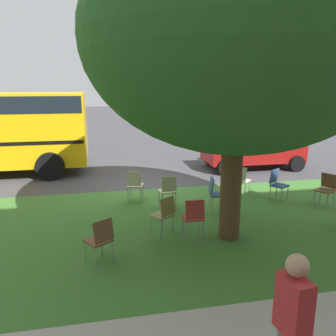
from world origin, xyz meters
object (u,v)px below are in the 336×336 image
chair_0 (215,191)px  chair_1 (277,182)px  chair_3 (241,178)px  chair_9 (326,187)px  street_tree (237,38)px  chair_2 (164,212)px  chair_5 (135,183)px  chair_7 (194,215)px  parked_car (254,147)px  chair_6 (100,238)px  pedestrian_1 (292,326)px  chair_4 (168,189)px

chair_0 → chair_1: bearing=-166.8°
chair_3 → chair_9: size_ratio=1.00×
street_tree → chair_2: size_ratio=7.09×
chair_0 → chair_9: 3.04m
chair_9 → chair_0: bearing=-4.3°
chair_1 → chair_5: 3.99m
chair_0 → chair_7: bearing=56.3°
chair_5 → street_tree: bearing=122.2°
chair_1 → chair_7: size_ratio=1.00×
parked_car → chair_6: bearing=47.3°
chair_6 → chair_7: (-1.94, -0.72, 0.00)m
pedestrian_1 → chair_4: bearing=-89.6°
chair_1 → chair_6: bearing=28.5°
chair_0 → chair_1: size_ratio=1.00×
chair_2 → chair_0: bearing=-142.6°
chair_7 → pedestrian_1: pedestrian_1 is taller
chair_9 → chair_4: bearing=-9.2°
chair_2 → pedestrian_1: size_ratio=0.52×
chair_6 → parked_car: bearing=-132.7°
chair_3 → chair_9: 2.28m
street_tree → pedestrian_1: bearing=77.2°
chair_4 → chair_1: bearing=-179.7°
chair_0 → chair_4: same height
street_tree → chair_6: (2.70, 0.61, -3.53)m
chair_2 → chair_7: same height
chair_1 → pedestrian_1: bearing=62.5°
chair_9 → chair_6: bearing=18.4°
chair_3 → pedestrian_1: 6.93m
chair_3 → pedestrian_1: (2.26, 6.54, 0.41)m
chair_4 → chair_9: bearing=170.8°
chair_3 → street_tree: bearing=62.6°
chair_2 → chair_6: (1.36, 1.01, 0.00)m
chair_0 → chair_7: same height
chair_2 → chair_6: 1.69m
chair_6 → chair_9: same height
chair_4 → chair_6: 3.20m
chair_1 → chair_4: size_ratio=1.00×
chair_6 → pedestrian_1: pedestrian_1 is taller
street_tree → parked_car: street_tree is taller
chair_3 → chair_4: same height
parked_car → chair_9: bearing=90.8°
chair_9 → parked_car: size_ratio=0.24×
chair_1 → chair_7: 3.55m
pedestrian_1 → chair_9: bearing=-128.2°
pedestrian_1 → chair_5: bearing=-82.8°
chair_2 → chair_6: bearing=36.5°
chair_3 → chair_4: (2.30, 0.60, 0.00)m
chair_6 → chair_4: bearing=-123.8°
parked_car → chair_7: bearing=55.1°
chair_9 → parked_car: bearing=-89.2°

